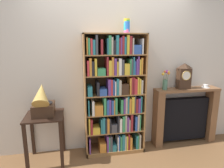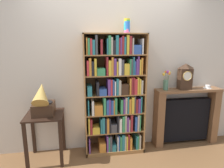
{
  "view_description": "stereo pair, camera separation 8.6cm",
  "coord_description": "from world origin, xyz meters",
  "px_view_note": "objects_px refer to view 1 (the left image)",
  "views": [
    {
      "loc": [
        -0.58,
        -2.73,
        1.76
      ],
      "look_at": [
        -0.04,
        0.12,
        1.11
      ],
      "focal_mm": 31.58,
      "sensor_mm": 36.0,
      "label": 1
    },
    {
      "loc": [
        -0.5,
        -2.75,
        1.76
      ],
      "look_at": [
        -0.04,
        0.12,
        1.11
      ],
      "focal_mm": 31.58,
      "sensor_mm": 36.0,
      "label": 2
    }
  ],
  "objects_px": {
    "fireplace_mantel": "(184,116)",
    "mantel_clock": "(184,76)",
    "teacup_with_saucer": "(206,86)",
    "side_table_left": "(45,127)",
    "gramophone": "(42,102)",
    "bookshelf": "(116,97)",
    "cup_stack": "(127,26)",
    "flower_vase": "(165,81)"
  },
  "relations": [
    {
      "from": "teacup_with_saucer",
      "to": "fireplace_mantel",
      "type": "bearing_deg",
      "value": 176.62
    },
    {
      "from": "cup_stack",
      "to": "side_table_left",
      "type": "height_order",
      "value": "cup_stack"
    },
    {
      "from": "gramophone",
      "to": "flower_vase",
      "type": "relative_size",
      "value": 1.65
    },
    {
      "from": "fireplace_mantel",
      "to": "bookshelf",
      "type": "bearing_deg",
      "value": -176.5
    },
    {
      "from": "gramophone",
      "to": "fireplace_mantel",
      "type": "height_order",
      "value": "gramophone"
    },
    {
      "from": "side_table_left",
      "to": "flower_vase",
      "type": "bearing_deg",
      "value": 4.09
    },
    {
      "from": "bookshelf",
      "to": "side_table_left",
      "type": "relative_size",
      "value": 2.58
    },
    {
      "from": "flower_vase",
      "to": "gramophone",
      "type": "bearing_deg",
      "value": -174.32
    },
    {
      "from": "flower_vase",
      "to": "teacup_with_saucer",
      "type": "relative_size",
      "value": 2.31
    },
    {
      "from": "mantel_clock",
      "to": "cup_stack",
      "type": "bearing_deg",
      "value": -179.21
    },
    {
      "from": "fireplace_mantel",
      "to": "side_table_left",
      "type": "bearing_deg",
      "value": -176.13
    },
    {
      "from": "flower_vase",
      "to": "side_table_left",
      "type": "bearing_deg",
      "value": -175.91
    },
    {
      "from": "teacup_with_saucer",
      "to": "gramophone",
      "type": "bearing_deg",
      "value": -175.92
    },
    {
      "from": "cup_stack",
      "to": "flower_vase",
      "type": "bearing_deg",
      "value": 1.4
    },
    {
      "from": "bookshelf",
      "to": "gramophone",
      "type": "bearing_deg",
      "value": -172.86
    },
    {
      "from": "side_table_left",
      "to": "gramophone",
      "type": "xyz_separation_m",
      "value": [
        -0.0,
        -0.05,
        0.39
      ]
    },
    {
      "from": "fireplace_mantel",
      "to": "mantel_clock",
      "type": "xyz_separation_m",
      "value": [
        -0.08,
        -0.02,
        0.7
      ]
    },
    {
      "from": "flower_vase",
      "to": "cup_stack",
      "type": "bearing_deg",
      "value": -178.6
    },
    {
      "from": "bookshelf",
      "to": "side_table_left",
      "type": "height_order",
      "value": "bookshelf"
    },
    {
      "from": "fireplace_mantel",
      "to": "teacup_with_saucer",
      "type": "relative_size",
      "value": 8.0
    },
    {
      "from": "flower_vase",
      "to": "teacup_with_saucer",
      "type": "xyz_separation_m",
      "value": [
        0.74,
        -0.0,
        -0.11
      ]
    },
    {
      "from": "bookshelf",
      "to": "flower_vase",
      "type": "bearing_deg",
      "value": 3.84
    },
    {
      "from": "side_table_left",
      "to": "teacup_with_saucer",
      "type": "relative_size",
      "value": 5.21
    },
    {
      "from": "side_table_left",
      "to": "flower_vase",
      "type": "distance_m",
      "value": 1.97
    },
    {
      "from": "side_table_left",
      "to": "cup_stack",
      "type": "bearing_deg",
      "value": 5.55
    },
    {
      "from": "teacup_with_saucer",
      "to": "side_table_left",
      "type": "bearing_deg",
      "value": -177.06
    },
    {
      "from": "bookshelf",
      "to": "gramophone",
      "type": "distance_m",
      "value": 1.06
    },
    {
      "from": "flower_vase",
      "to": "teacup_with_saucer",
      "type": "distance_m",
      "value": 0.75
    },
    {
      "from": "cup_stack",
      "to": "flower_vase",
      "type": "height_order",
      "value": "cup_stack"
    },
    {
      "from": "cup_stack",
      "to": "side_table_left",
      "type": "xyz_separation_m",
      "value": [
        -1.22,
        -0.12,
        -1.42
      ]
    },
    {
      "from": "mantel_clock",
      "to": "teacup_with_saucer",
      "type": "distance_m",
      "value": 0.46
    },
    {
      "from": "cup_stack",
      "to": "gramophone",
      "type": "height_order",
      "value": "cup_stack"
    },
    {
      "from": "bookshelf",
      "to": "fireplace_mantel",
      "type": "height_order",
      "value": "bookshelf"
    },
    {
      "from": "bookshelf",
      "to": "side_table_left",
      "type": "distance_m",
      "value": 1.12
    },
    {
      "from": "mantel_clock",
      "to": "teacup_with_saucer",
      "type": "xyz_separation_m",
      "value": [
        0.42,
        0.0,
        -0.19
      ]
    },
    {
      "from": "bookshelf",
      "to": "cup_stack",
      "type": "distance_m",
      "value": 1.06
    },
    {
      "from": "mantel_clock",
      "to": "flower_vase",
      "type": "height_order",
      "value": "mantel_clock"
    },
    {
      "from": "gramophone",
      "to": "fireplace_mantel",
      "type": "xyz_separation_m",
      "value": [
        2.29,
        0.21,
        -0.45
      ]
    },
    {
      "from": "flower_vase",
      "to": "mantel_clock",
      "type": "bearing_deg",
      "value": -0.47
    },
    {
      "from": "gramophone",
      "to": "teacup_with_saucer",
      "type": "height_order",
      "value": "gramophone"
    },
    {
      "from": "cup_stack",
      "to": "teacup_with_saucer",
      "type": "xyz_separation_m",
      "value": [
        1.4,
        0.02,
        -0.97
      ]
    },
    {
      "from": "side_table_left",
      "to": "mantel_clock",
      "type": "distance_m",
      "value": 2.3
    }
  ]
}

